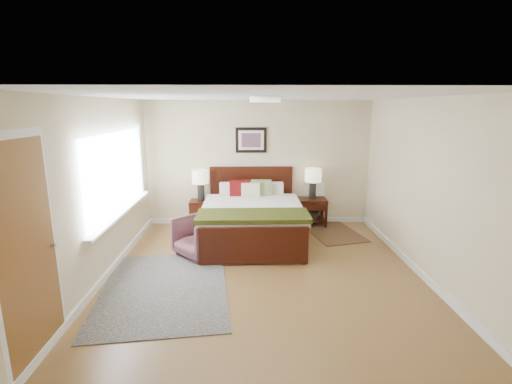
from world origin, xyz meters
TOP-DOWN VIEW (x-y plane):
  - floor at (0.00, 0.00)m, footprint 5.00×5.00m
  - back_wall at (0.00, 2.50)m, footprint 4.50×0.04m
  - front_wall at (0.00, -2.50)m, footprint 4.50×0.04m
  - left_wall at (-2.25, 0.00)m, footprint 0.04×5.00m
  - right_wall at (2.25, 0.00)m, footprint 0.04×5.00m
  - ceiling at (0.00, 0.00)m, footprint 4.50×5.00m
  - window at (-2.20, 0.70)m, footprint 0.11×2.72m
  - door at (-2.23, -1.75)m, footprint 0.06×1.00m
  - ceil_fixture at (0.00, 0.00)m, footprint 0.44×0.44m
  - bed at (-0.15, 1.43)m, footprint 1.79×2.17m
  - wall_art at (-0.15, 2.47)m, footprint 0.62×0.05m
  - nightstand_left at (-1.15, 2.25)m, footprint 0.45×0.41m
  - nightstand_right at (1.08, 2.26)m, footprint 0.56×0.42m
  - lamp_left at (-1.15, 2.27)m, footprint 0.33×0.33m
  - lamp_right at (1.08, 2.27)m, footprint 0.33×0.33m
  - armchair at (-1.00, 0.76)m, footprint 0.98×0.98m
  - rug_persian at (-1.35, -0.37)m, footprint 1.87×2.46m
  - rug_navy at (1.42, 1.80)m, footprint 1.14×1.47m

SIDE VIEW (x-z plane):
  - floor at x=0.00m, z-range 0.00..0.00m
  - rug_persian at x=-1.35m, z-range 0.00..0.01m
  - rug_navy at x=1.42m, z-range 0.00..0.01m
  - armchair at x=-1.00m, z-range 0.00..0.64m
  - nightstand_right at x=1.08m, z-range 0.07..0.62m
  - nightstand_left at x=-1.15m, z-range 0.15..0.69m
  - bed at x=-0.15m, z-range -0.05..1.12m
  - lamp_left at x=-1.15m, z-range 0.66..1.27m
  - lamp_right at x=1.08m, z-range 0.68..1.29m
  - door at x=-2.23m, z-range -0.02..2.16m
  - back_wall at x=0.00m, z-range 0.00..2.50m
  - front_wall at x=0.00m, z-range 0.00..2.50m
  - left_wall at x=-2.25m, z-range 0.00..2.50m
  - right_wall at x=2.25m, z-range 0.00..2.50m
  - window at x=-2.20m, z-range 0.72..2.04m
  - wall_art at x=-0.15m, z-range 1.47..1.97m
  - ceil_fixture at x=0.00m, z-range 2.43..2.50m
  - ceiling at x=0.00m, z-range 2.49..2.51m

